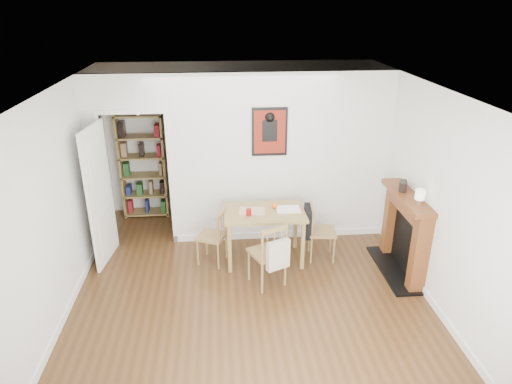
{
  "coord_description": "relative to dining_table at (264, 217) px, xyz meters",
  "views": [
    {
      "loc": [
        -0.35,
        -5.06,
        3.54
      ],
      "look_at": [
        0.14,
        0.6,
        1.12
      ],
      "focal_mm": 32.0,
      "sensor_mm": 36.0,
      "label": 1
    }
  ],
  "objects": [
    {
      "name": "chair_front",
      "position": [
        -0.02,
        -0.62,
        -0.22
      ],
      "size": [
        0.6,
        0.63,
        0.91
      ],
      "color": "olive",
      "rests_on": "ground"
    },
    {
      "name": "placemat",
      "position": [
        -0.18,
        0.02,
        0.1
      ],
      "size": [
        0.39,
        0.31,
        0.0
      ],
      "primitive_type": "cube",
      "rotation": [
        0.0,
        0.0,
        -0.12
      ],
      "color": "beige",
      "rests_on": "dining_table"
    },
    {
      "name": "bookshelf",
      "position": [
        -1.9,
        1.69,
        0.22
      ],
      "size": [
        0.77,
        0.31,
        1.82
      ],
      "color": "#9B8348",
      "rests_on": "ground"
    },
    {
      "name": "ground",
      "position": [
        -0.27,
        -0.71,
        -0.68
      ],
      "size": [
        5.2,
        5.2,
        0.0
      ],
      "primitive_type": "plane",
      "color": "#4C3018",
      "rests_on": "ground"
    },
    {
      "name": "ceramic_jar_b",
      "position": [
        1.88,
        -0.21,
        0.53
      ],
      "size": [
        0.09,
        0.09,
        0.11
      ],
      "primitive_type": "cylinder",
      "color": "black",
      "rests_on": "fireplace"
    },
    {
      "name": "orange_fruit",
      "position": [
        0.16,
        0.08,
        0.13
      ],
      "size": [
        0.08,
        0.08,
        0.08
      ],
      "primitive_type": "sphere",
      "color": "#FF600D",
      "rests_on": "dining_table"
    },
    {
      "name": "mantel_lamp",
      "position": [
        1.87,
        -0.77,
        0.6
      ],
      "size": [
        0.13,
        0.13,
        0.2
      ],
      "color": "silver",
      "rests_on": "fireplace"
    },
    {
      "name": "dining_table",
      "position": [
        0.0,
        0.0,
        0.0
      ],
      "size": [
        1.14,
        0.73,
        0.78
      ],
      "color": "#9B8348",
      "rests_on": "ground"
    },
    {
      "name": "chair_right",
      "position": [
        0.82,
        -0.02,
        -0.25
      ],
      "size": [
        0.51,
        0.46,
        0.84
      ],
      "color": "olive",
      "rests_on": "ground"
    },
    {
      "name": "fireplace",
      "position": [
        1.89,
        -0.46,
        -0.07
      ],
      "size": [
        0.45,
        1.25,
        1.16
      ],
      "color": "brown",
      "rests_on": "ground"
    },
    {
      "name": "red_glass",
      "position": [
        -0.23,
        -0.11,
        0.14
      ],
      "size": [
        0.07,
        0.07,
        0.1
      ],
      "primitive_type": "cylinder",
      "color": "maroon",
      "rests_on": "dining_table"
    },
    {
      "name": "notebook",
      "position": [
        0.34,
        0.02,
        0.1
      ],
      "size": [
        0.33,
        0.24,
        0.02
      ],
      "primitive_type": "cube",
      "rotation": [
        0.0,
        0.0,
        -0.0
      ],
      "color": "white",
      "rests_on": "dining_table"
    },
    {
      "name": "room_shell",
      "position": [
        -0.17,
        0.63,
        0.61
      ],
      "size": [
        5.2,
        5.2,
        5.2
      ],
      "color": "silver",
      "rests_on": "ground"
    },
    {
      "name": "ceramic_jar_a",
      "position": [
        1.82,
        -0.35,
        0.54
      ],
      "size": [
        0.11,
        0.11,
        0.13
      ],
      "primitive_type": "cylinder",
      "color": "black",
      "rests_on": "fireplace"
    },
    {
      "name": "chair_left",
      "position": [
        -0.75,
        -0.0,
        -0.28
      ],
      "size": [
        0.53,
        0.53,
        0.81
      ],
      "color": "olive",
      "rests_on": "ground"
    }
  ]
}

